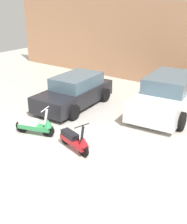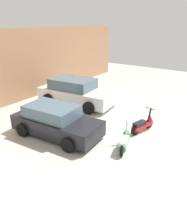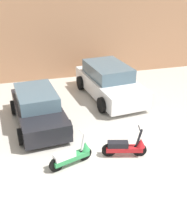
% 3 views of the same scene
% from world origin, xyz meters
% --- Properties ---
extents(ground_plane, '(28.00, 28.00, 0.00)m').
position_xyz_m(ground_plane, '(0.00, 0.00, 0.00)').
color(ground_plane, beige).
extents(wall_back, '(19.60, 0.12, 4.04)m').
position_xyz_m(wall_back, '(0.00, 8.24, 2.02)').
color(wall_back, tan).
rests_on(wall_back, ground_plane).
extents(scooter_front_left, '(1.35, 0.68, 0.97)m').
position_xyz_m(scooter_front_left, '(-0.98, 0.80, 0.35)').
color(scooter_front_left, black).
rests_on(scooter_front_left, ground_plane).
extents(scooter_front_right, '(1.35, 0.62, 0.96)m').
position_xyz_m(scooter_front_right, '(0.68, 0.78, 0.34)').
color(scooter_front_right, black).
rests_on(scooter_front_right, ground_plane).
extents(car_rear_left, '(2.02, 3.82, 1.26)m').
position_xyz_m(car_rear_left, '(-1.69, 3.59, 0.60)').
color(car_rear_left, black).
rests_on(car_rear_left, ground_plane).
extents(car_rear_center, '(2.38, 4.39, 1.44)m').
position_xyz_m(car_rear_center, '(1.61, 5.26, 0.69)').
color(car_rear_center, white).
rests_on(car_rear_center, ground_plane).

